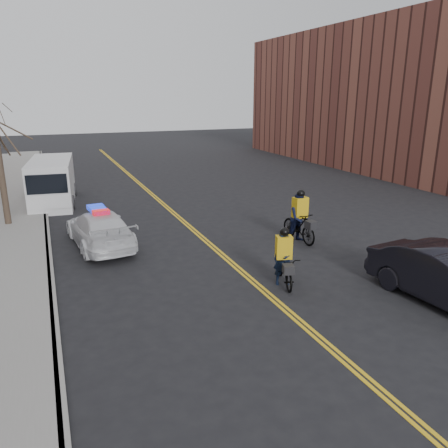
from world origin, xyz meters
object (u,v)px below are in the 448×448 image
object	(u,v)px
cyclist_near	(283,265)
cyclist_far	(299,221)
police_cruiser	(100,229)
cargo_van	(52,183)

from	to	relation	value
cyclist_near	cyclist_far	xyz separation A→B (m)	(2.72, 3.43, 0.20)
police_cruiser	cyclist_far	xyz separation A→B (m)	(7.56, -2.52, 0.14)
cargo_van	cyclist_near	distance (m)	15.41
cyclist_near	cyclist_far	world-z (taller)	cyclist_far
cargo_van	cyclist_near	world-z (taller)	cargo_van
cyclist_near	cyclist_far	bearing A→B (deg)	68.66
police_cruiser	cargo_van	xyz separation A→B (m)	(-1.46, 8.10, 0.46)
cargo_van	cyclist_near	size ratio (longest dim) A/B	2.94
police_cruiser	cyclist_near	xyz separation A→B (m)	(4.85, -5.95, -0.06)
cyclist_far	cyclist_near	bearing A→B (deg)	-132.46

